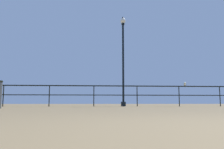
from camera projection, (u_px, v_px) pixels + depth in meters
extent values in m
cube|color=black|center=(116.00, 86.00, 11.04)|extent=(22.87, 0.05, 0.05)
cube|color=black|center=(116.00, 95.00, 10.99)|extent=(22.87, 0.04, 0.04)
cylinder|color=black|center=(3.00, 96.00, 10.57)|extent=(0.04, 0.04, 0.97)
cylinder|color=black|center=(49.00, 96.00, 10.74)|extent=(0.04, 0.04, 0.97)
cylinder|color=black|center=(94.00, 96.00, 10.90)|extent=(0.04, 0.04, 0.97)
cylinder|color=black|center=(137.00, 96.00, 11.07)|extent=(0.04, 0.04, 0.97)
cylinder|color=black|center=(179.00, 96.00, 11.23)|extent=(0.04, 0.04, 0.97)
cylinder|color=black|center=(220.00, 96.00, 11.39)|extent=(0.04, 0.04, 0.97)
cylinder|color=black|center=(123.00, 104.00, 11.18)|extent=(0.24, 0.24, 0.22)
cylinder|color=black|center=(123.00, 62.00, 11.42)|extent=(0.10, 0.10, 3.89)
cylinder|color=black|center=(123.00, 24.00, 11.66)|extent=(0.16, 0.16, 0.06)
sphere|color=silver|center=(123.00, 21.00, 11.68)|extent=(0.27, 0.27, 0.27)
cone|color=black|center=(123.00, 17.00, 11.71)|extent=(0.12, 0.12, 0.10)
ellipsoid|color=silver|center=(185.00, 85.00, 11.33)|extent=(0.22, 0.28, 0.13)
ellipsoid|color=gray|center=(185.00, 84.00, 11.33)|extent=(0.18, 0.24, 0.05)
sphere|color=silver|center=(185.00, 83.00, 11.23)|extent=(0.11, 0.11, 0.11)
cone|color=gold|center=(185.00, 83.00, 11.16)|extent=(0.06, 0.06, 0.04)
cube|color=gray|center=(185.00, 85.00, 11.45)|extent=(0.09, 0.10, 0.02)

